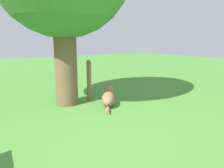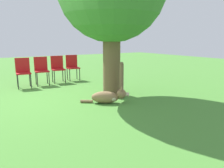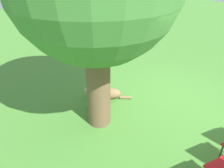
% 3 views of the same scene
% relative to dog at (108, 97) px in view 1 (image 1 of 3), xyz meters
% --- Properties ---
extents(ground_plane, '(30.00, 30.00, 0.00)m').
position_rel_dog_xyz_m(ground_plane, '(-0.97, -0.83, -0.16)').
color(ground_plane, '#478433').
extents(dog, '(0.77, 1.02, 0.43)m').
position_rel_dog_xyz_m(dog, '(0.00, 0.00, 0.00)').
color(dog, olive).
rests_on(dog, ground_plane).
extents(fence_post, '(0.10, 0.10, 0.97)m').
position_rel_dog_xyz_m(fence_post, '(-0.19, 0.52, 0.33)').
color(fence_post, brown).
rests_on(fence_post, ground_plane).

